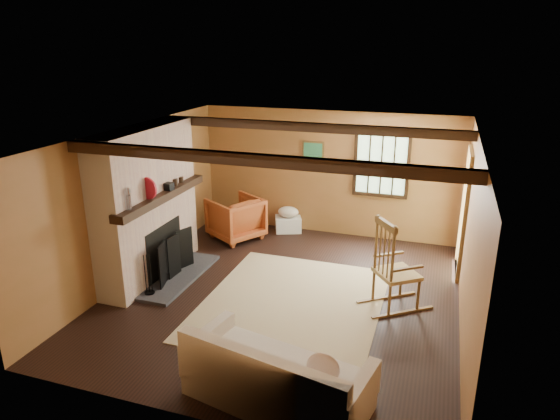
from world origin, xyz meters
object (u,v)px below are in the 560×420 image
at_px(rocking_chair, 394,271).
at_px(armchair, 236,218).
at_px(fireplace, 149,210).
at_px(laundry_basket, 288,224).
at_px(sofa, 275,381).

relative_size(rocking_chair, armchair, 1.49).
bearing_deg(fireplace, laundry_basket, 59.73).
xyz_separation_m(fireplace, armchair, (0.65, 1.88, -0.70)).
distance_m(fireplace, rocking_chair, 3.84).
height_order(fireplace, laundry_basket, fireplace).
xyz_separation_m(sofa, laundry_basket, (-1.39, 4.84, -0.13)).
height_order(sofa, armchair, armchair).
relative_size(laundry_basket, armchair, 0.56).
bearing_deg(sofa, laundry_basket, 117.76).
distance_m(sofa, laundry_basket, 5.04).
bearing_deg(rocking_chair, armchair, 24.47).
distance_m(sofa, armchair, 4.73).
height_order(fireplace, sofa, fireplace).
bearing_deg(rocking_chair, fireplace, 55.49).
relative_size(fireplace, laundry_basket, 4.80).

